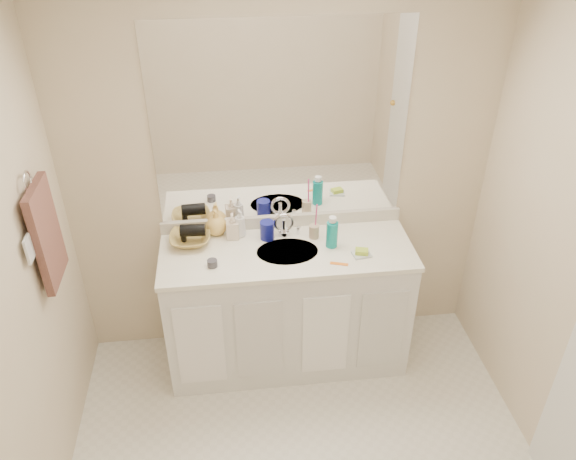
# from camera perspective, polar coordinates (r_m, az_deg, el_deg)

# --- Properties ---
(ceiling) EXTENTS (2.60, 2.60, 0.02)m
(ceiling) POSITION_cam_1_polar(r_m,az_deg,el_deg) (1.79, 4.02, 19.91)
(ceiling) COLOR white
(ceiling) RESTS_ON wall_back
(wall_back) EXTENTS (2.60, 0.02, 2.40)m
(wall_back) POSITION_cam_1_polar(r_m,az_deg,el_deg) (3.43, -0.66, 5.04)
(wall_back) COLOR beige
(wall_back) RESTS_ON floor
(vanity_cabinet) EXTENTS (1.50, 0.55, 0.85)m
(vanity_cabinet) POSITION_cam_1_polar(r_m,az_deg,el_deg) (3.64, -0.10, -7.87)
(vanity_cabinet) COLOR silver
(vanity_cabinet) RESTS_ON floor
(countertop) EXTENTS (1.52, 0.57, 0.03)m
(countertop) POSITION_cam_1_polar(r_m,az_deg,el_deg) (3.37, -0.10, -2.19)
(countertop) COLOR white
(countertop) RESTS_ON vanity_cabinet
(backsplash) EXTENTS (1.52, 0.03, 0.08)m
(backsplash) POSITION_cam_1_polar(r_m,az_deg,el_deg) (3.55, -0.61, 0.93)
(backsplash) COLOR silver
(backsplash) RESTS_ON countertop
(sink_basin) EXTENTS (0.37, 0.37, 0.02)m
(sink_basin) POSITION_cam_1_polar(r_m,az_deg,el_deg) (3.35, -0.06, -2.34)
(sink_basin) COLOR beige
(sink_basin) RESTS_ON countertop
(faucet) EXTENTS (0.02, 0.02, 0.11)m
(faucet) POSITION_cam_1_polar(r_m,az_deg,el_deg) (3.46, -0.42, 0.27)
(faucet) COLOR silver
(faucet) RESTS_ON countertop
(mirror) EXTENTS (1.48, 0.01, 1.20)m
(mirror) POSITION_cam_1_polar(r_m,az_deg,el_deg) (3.27, -0.69, 10.58)
(mirror) COLOR white
(mirror) RESTS_ON wall_back
(blue_mug) EXTENTS (0.11, 0.11, 0.12)m
(blue_mug) POSITION_cam_1_polar(r_m,az_deg,el_deg) (3.43, -2.14, -0.02)
(blue_mug) COLOR navy
(blue_mug) RESTS_ON countertop
(tan_cup) EXTENTS (0.08, 0.08, 0.08)m
(tan_cup) POSITION_cam_1_polar(r_m,az_deg,el_deg) (3.45, 2.66, -0.14)
(tan_cup) COLOR tan
(tan_cup) RESTS_ON countertop
(toothbrush) EXTENTS (0.01, 0.03, 0.18)m
(toothbrush) POSITION_cam_1_polar(r_m,az_deg,el_deg) (3.39, 2.87, 1.39)
(toothbrush) COLOR #EA3D8E
(toothbrush) RESTS_ON tan_cup
(mouthwash_bottle) EXTENTS (0.09, 0.09, 0.16)m
(mouthwash_bottle) POSITION_cam_1_polar(r_m,az_deg,el_deg) (3.35, 4.49, -0.46)
(mouthwash_bottle) COLOR #0B8F8C
(mouthwash_bottle) RESTS_ON countertop
(soap_dish) EXTENTS (0.12, 0.10, 0.01)m
(soap_dish) POSITION_cam_1_polar(r_m,az_deg,el_deg) (3.34, 7.48, -2.44)
(soap_dish) COLOR silver
(soap_dish) RESTS_ON countertop
(green_soap) EXTENTS (0.09, 0.07, 0.03)m
(green_soap) POSITION_cam_1_polar(r_m,az_deg,el_deg) (3.33, 7.50, -2.19)
(green_soap) COLOR #A6CA31
(green_soap) RESTS_ON soap_dish
(orange_comb) EXTENTS (0.11, 0.05, 0.00)m
(orange_comb) POSITION_cam_1_polar(r_m,az_deg,el_deg) (3.25, 5.22, -3.44)
(orange_comb) COLOR orange
(orange_comb) RESTS_ON countertop
(dark_jar) EXTENTS (0.07, 0.07, 0.04)m
(dark_jar) POSITION_cam_1_polar(r_m,az_deg,el_deg) (3.24, -7.70, -3.37)
(dark_jar) COLOR #37363D
(dark_jar) RESTS_ON countertop
(soap_bottle_white) EXTENTS (0.09, 0.09, 0.18)m
(soap_bottle_white) POSITION_cam_1_polar(r_m,az_deg,el_deg) (3.45, -4.91, 0.70)
(soap_bottle_white) COLOR white
(soap_bottle_white) RESTS_ON countertop
(soap_bottle_cream) EXTENTS (0.08, 0.08, 0.17)m
(soap_bottle_cream) POSITION_cam_1_polar(r_m,az_deg,el_deg) (3.44, -5.65, 0.42)
(soap_bottle_cream) COLOR beige
(soap_bottle_cream) RESTS_ON countertop
(soap_bottle_yellow) EXTENTS (0.15, 0.15, 0.17)m
(soap_bottle_yellow) POSITION_cam_1_polar(r_m,az_deg,el_deg) (3.49, -7.31, 0.81)
(soap_bottle_yellow) COLOR #F7C660
(soap_bottle_yellow) RESTS_ON countertop
(wicker_basket) EXTENTS (0.26, 0.26, 0.06)m
(wicker_basket) POSITION_cam_1_polar(r_m,az_deg,el_deg) (3.45, -9.89, -0.87)
(wicker_basket) COLOR #AF9046
(wicker_basket) RESTS_ON countertop
(hair_dryer) EXTENTS (0.15, 0.08, 0.08)m
(hair_dryer) POSITION_cam_1_polar(r_m,az_deg,el_deg) (3.42, -9.65, -0.02)
(hair_dryer) COLOR black
(hair_dryer) RESTS_ON wicker_basket
(towel_ring) EXTENTS (0.01, 0.11, 0.11)m
(towel_ring) POSITION_cam_1_polar(r_m,az_deg,el_deg) (2.94, -24.96, 4.47)
(towel_ring) COLOR silver
(towel_ring) RESTS_ON wall_left
(hand_towel) EXTENTS (0.04, 0.32, 0.55)m
(hand_towel) POSITION_cam_1_polar(r_m,az_deg,el_deg) (3.07, -23.33, -0.40)
(hand_towel) COLOR #4A2D27
(hand_towel) RESTS_ON towel_ring
(switch_plate) EXTENTS (0.01, 0.08, 0.13)m
(switch_plate) POSITION_cam_1_polar(r_m,az_deg,el_deg) (2.89, -24.82, -1.76)
(switch_plate) COLOR white
(switch_plate) RESTS_ON wall_left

